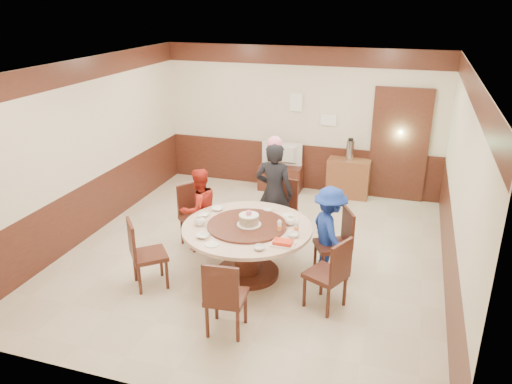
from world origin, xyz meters
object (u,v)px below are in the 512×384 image
(tv_stand, at_px, (281,178))
(television, at_px, (281,155))
(person_standing, at_px, (274,193))
(side_cabinet, at_px, (348,178))
(banquet_table, at_px, (247,240))
(shrimp_platter, at_px, (283,243))
(person_red, at_px, (199,209))
(birthday_cake, at_px, (249,220))
(person_blue, at_px, (329,231))
(thermos, at_px, (350,150))

(tv_stand, bearing_deg, television, 180.00)
(person_standing, height_order, side_cabinet, person_standing)
(television, xyz_separation_m, side_cabinet, (1.34, 0.03, -0.36))
(person_standing, height_order, television, person_standing)
(person_standing, distance_m, tv_stand, 2.37)
(tv_stand, relative_size, television, 1.05)
(banquet_table, distance_m, shrimp_platter, 0.76)
(person_red, distance_m, birthday_cake, 1.15)
(birthday_cake, height_order, side_cabinet, birthday_cake)
(banquet_table, xyz_separation_m, person_standing, (0.07, 1.11, 0.29))
(person_blue, xyz_separation_m, television, (-1.48, 2.95, 0.09))
(shrimp_platter, xyz_separation_m, thermos, (0.32, 3.77, 0.16))
(banquet_table, relative_size, person_blue, 1.38)
(banquet_table, xyz_separation_m, shrimp_platter, (0.60, -0.38, 0.24))
(person_standing, xyz_separation_m, tv_stand, (-0.49, 2.25, -0.57))
(person_blue, bearing_deg, banquet_table, 77.68)
(person_blue, distance_m, television, 3.30)
(television, bearing_deg, shrimp_platter, 101.93)
(person_standing, relative_size, shrimp_platter, 5.48)
(person_blue, bearing_deg, side_cabinet, -30.61)
(television, bearing_deg, person_blue, 113.26)
(shrimp_platter, relative_size, side_cabinet, 0.38)
(thermos, bearing_deg, tv_stand, -178.72)
(person_blue, relative_size, tv_stand, 1.51)
(banquet_table, height_order, television, television)
(person_blue, distance_m, shrimp_platter, 0.92)
(tv_stand, height_order, thermos, thermos)
(birthday_cake, relative_size, shrimp_platter, 1.11)
(person_standing, xyz_separation_m, birthday_cake, (-0.04, -1.12, 0.03))
(side_cabinet, bearing_deg, birthday_cake, -104.74)
(thermos, bearing_deg, birthday_cake, -104.71)
(banquet_table, bearing_deg, thermos, 74.77)
(birthday_cake, height_order, tv_stand, birthday_cake)
(banquet_table, relative_size, shrimp_platter, 5.92)
(shrimp_platter, distance_m, tv_stand, 3.91)
(person_standing, bearing_deg, banquet_table, 87.87)
(person_standing, height_order, person_blue, person_standing)
(person_blue, bearing_deg, television, -6.62)
(person_standing, distance_m, television, 2.30)
(person_red, xyz_separation_m, television, (0.53, 2.81, 0.09))
(person_blue, relative_size, thermos, 3.38)
(shrimp_platter, bearing_deg, person_blue, 59.93)
(person_standing, xyz_separation_m, person_red, (-1.02, -0.56, -0.18))
(person_blue, height_order, thermos, person_blue)
(person_standing, xyz_separation_m, side_cabinet, (0.86, 2.28, -0.45))
(banquet_table, height_order, side_cabinet, banquet_table)
(person_red, height_order, thermos, person_red)
(person_standing, relative_size, thermos, 4.33)
(person_red, xyz_separation_m, thermos, (1.88, 2.84, 0.29))
(person_red, bearing_deg, banquet_table, 95.68)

